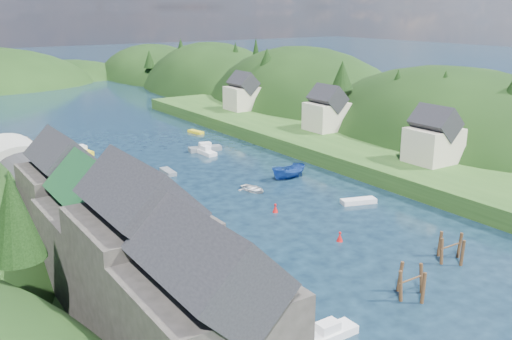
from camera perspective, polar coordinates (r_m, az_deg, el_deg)
ground at (r=92.91m, az=-7.55°, el=0.73°), size 600.00×600.00×0.00m
hillside_right at (r=138.77m, az=4.69°, el=2.75°), size 36.00×245.56×48.00m
far_hills at (r=211.56m, az=-22.33°, el=5.26°), size 103.00×68.00×44.00m
hill_trees at (r=104.35m, az=-11.46°, el=8.44°), size 91.30×150.40×12.14m
quay_left at (r=57.78m, az=-15.75°, el=-8.34°), size 12.00×110.00×2.00m
terrace_left_grass at (r=56.25m, az=-22.62°, el=-9.43°), size 12.00×110.00×2.50m
quayside_buildings at (r=42.92m, az=-13.09°, el=-7.97°), size 8.00×35.84×12.90m
boat_sheds at (r=73.41m, az=-22.19°, el=-0.18°), size 7.00×21.00×7.50m
terrace_right at (r=98.21m, az=8.28°, el=2.26°), size 16.00×120.00×2.40m
right_bank_cottages at (r=105.34m, az=6.58°, el=5.83°), size 9.00×59.24×8.41m
piling_cluster_near at (r=51.87m, az=15.26°, el=-11.03°), size 3.13×2.93×3.42m
piling_cluster_far at (r=59.94m, az=18.88°, el=-7.65°), size 3.24×3.02×3.26m
channel_buoy_near at (r=62.15m, az=8.38°, el=-6.65°), size 0.70×0.70×1.10m
channel_buoy_far at (r=69.94m, az=1.95°, el=-3.86°), size 0.70×0.70×1.10m
moored_boats at (r=75.94m, az=0.70°, el=-2.12°), size 29.65×79.47×2.30m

